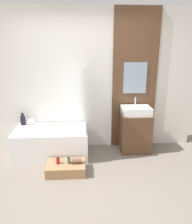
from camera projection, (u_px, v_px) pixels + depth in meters
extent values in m
plane|color=slate|center=(88.00, 195.00, 2.96)|extent=(12.00, 12.00, 0.00)
cube|color=silver|center=(85.00, 81.00, 4.08)|extent=(4.20, 0.06, 2.60)
cube|color=brown|center=(135.00, 81.00, 4.08)|extent=(0.83, 0.03, 2.60)
cube|color=#8C9EB2|center=(135.00, 78.00, 4.05)|extent=(0.43, 0.01, 0.57)
cube|color=white|center=(52.00, 142.00, 3.96)|extent=(1.29, 0.71, 0.52)
cube|color=silver|center=(51.00, 129.00, 3.89)|extent=(1.01, 0.50, 0.01)
cube|color=silver|center=(85.00, 98.00, 3.73)|extent=(0.01, 0.63, 1.12)
cube|color=#997047|center=(66.00, 168.00, 3.47)|extent=(0.61, 0.40, 0.16)
cube|color=brown|center=(135.00, 132.00, 4.13)|extent=(0.55, 0.44, 0.73)
cube|color=white|center=(136.00, 111.00, 4.01)|extent=(0.52, 0.37, 0.14)
cylinder|color=silver|center=(135.00, 101.00, 4.06)|extent=(0.02, 0.02, 0.16)
cylinder|color=black|center=(23.00, 121.00, 4.08)|extent=(0.09, 0.09, 0.16)
cylinder|color=black|center=(22.00, 115.00, 4.04)|extent=(0.05, 0.05, 0.07)
sphere|color=white|center=(31.00, 122.00, 4.08)|extent=(0.12, 0.12, 0.12)
cylinder|color=#B21928|center=(58.00, 161.00, 3.42)|extent=(0.06, 0.06, 0.09)
cylinder|color=black|center=(58.00, 158.00, 3.41)|extent=(0.03, 0.03, 0.02)
cylinder|color=#38704C|center=(69.00, 161.00, 3.43)|extent=(0.05, 0.05, 0.09)
cylinder|color=black|center=(69.00, 158.00, 3.42)|extent=(0.03, 0.03, 0.02)
cylinder|color=brown|center=(77.00, 161.00, 3.44)|extent=(0.16, 0.09, 0.09)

